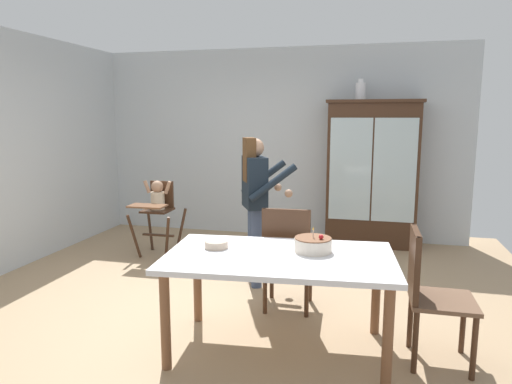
# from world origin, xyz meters

# --- Properties ---
(ground_plane) EXTENTS (6.24, 6.24, 0.00)m
(ground_plane) POSITION_xyz_m (0.00, 0.00, 0.00)
(ground_plane) COLOR tan
(wall_back) EXTENTS (5.32, 0.06, 2.70)m
(wall_back) POSITION_xyz_m (0.00, 2.63, 1.35)
(wall_back) COLOR silver
(wall_back) RESTS_ON ground_plane
(china_cabinet) EXTENTS (1.23, 0.48, 1.95)m
(china_cabinet) POSITION_xyz_m (1.34, 2.37, 0.98)
(china_cabinet) COLOR #422819
(china_cabinet) RESTS_ON ground_plane
(ceramic_vase) EXTENTS (0.13, 0.13, 0.27)m
(ceramic_vase) POSITION_xyz_m (1.16, 2.37, 2.07)
(ceramic_vase) COLOR white
(ceramic_vase) RESTS_ON china_cabinet
(high_chair_with_toddler) EXTENTS (0.58, 0.69, 0.95)m
(high_chair_with_toddler) POSITION_xyz_m (-1.26, 1.25, 0.65)
(high_chair_with_toddler) COLOR #422819
(high_chair_with_toddler) RESTS_ON ground_plane
(adult_person) EXTENTS (0.65, 0.64, 1.53)m
(adult_person) POSITION_xyz_m (0.19, 0.52, 0.97)
(adult_person) COLOR #3D4C6B
(adult_person) RESTS_ON ground_plane
(dining_table) EXTENTS (1.74, 1.10, 0.74)m
(dining_table) POSITION_xyz_m (0.70, -0.77, 0.65)
(dining_table) COLOR silver
(dining_table) RESTS_ON ground_plane
(birthday_cake) EXTENTS (0.28, 0.28, 0.19)m
(birthday_cake) POSITION_xyz_m (0.93, -0.62, 0.79)
(birthday_cake) COLOR beige
(birthday_cake) RESTS_ON dining_table
(serving_bowl) EXTENTS (0.18, 0.18, 0.05)m
(serving_bowl) POSITION_xyz_m (0.19, -0.70, 0.77)
(serving_bowl) COLOR #C6AD93
(serving_bowl) RESTS_ON dining_table
(dining_chair_far_side) EXTENTS (0.46, 0.46, 0.96)m
(dining_chair_far_side) POSITION_xyz_m (0.64, -0.07, 0.56)
(dining_chair_far_side) COLOR #422819
(dining_chair_far_side) RESTS_ON ground_plane
(dining_chair_right_end) EXTENTS (0.44, 0.44, 0.96)m
(dining_chair_right_end) POSITION_xyz_m (1.74, -0.67, 0.56)
(dining_chair_right_end) COLOR #422819
(dining_chair_right_end) RESTS_ON ground_plane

